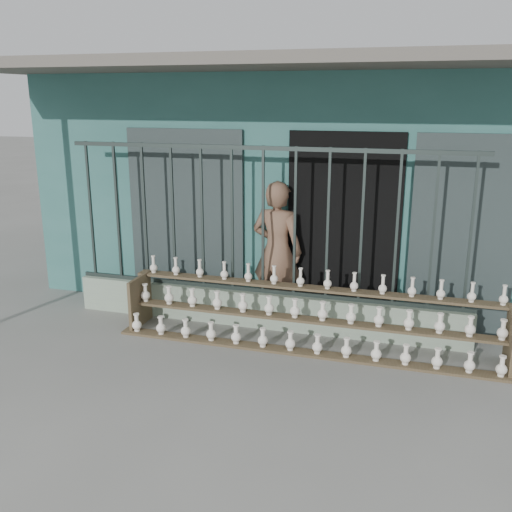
# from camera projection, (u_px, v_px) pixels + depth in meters

# --- Properties ---
(ground) EXTENTS (60.00, 60.00, 0.00)m
(ground) POSITION_uv_depth(u_px,v_px,m) (229.00, 372.00, 6.00)
(ground) COLOR slate
(workshop_building) EXTENTS (7.40, 6.60, 3.21)m
(workshop_building) POSITION_uv_depth(u_px,v_px,m) (311.00, 170.00, 9.47)
(workshop_building) COLOR #306560
(workshop_building) RESTS_ON ground
(parapet_wall) EXTENTS (5.00, 0.20, 0.45)m
(parapet_wall) POSITION_uv_depth(u_px,v_px,m) (263.00, 309.00, 7.14)
(parapet_wall) COLOR #8DA28B
(parapet_wall) RESTS_ON ground
(security_fence) EXTENTS (5.00, 0.04, 1.80)m
(security_fence) POSITION_uv_depth(u_px,v_px,m) (263.00, 222.00, 6.83)
(security_fence) COLOR #283330
(security_fence) RESTS_ON parapet_wall
(shelf_rack) EXTENTS (4.50, 0.68, 0.85)m
(shelf_rack) POSITION_uv_depth(u_px,v_px,m) (308.00, 316.00, 6.54)
(shelf_rack) COLOR brown
(shelf_rack) RESTS_ON ground
(elderly_woman) EXTENTS (0.71, 0.52, 1.80)m
(elderly_woman) POSITION_uv_depth(u_px,v_px,m) (277.00, 251.00, 7.24)
(elderly_woman) COLOR brown
(elderly_woman) RESTS_ON ground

